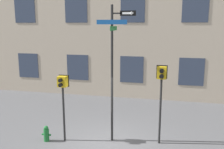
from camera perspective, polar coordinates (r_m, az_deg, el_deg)
name	(u,v)px	position (r m, az deg, el deg)	size (l,w,h in m)	color
ground_plane	(106,147)	(9.58, -1.33, -16.17)	(60.00, 60.00, 0.00)	#515154
street_sign_pole	(114,63)	(9.13, 0.37, 2.53)	(1.40, 1.06, 5.12)	black
pedestrian_signal_left	(63,90)	(9.52, -11.19, -3.39)	(0.40, 0.40, 2.57)	black
pedestrian_signal_right	(161,83)	(9.19, 11.22, -1.85)	(0.40, 0.40, 2.98)	black
fire_hydrant	(46,134)	(10.19, -14.78, -12.95)	(0.36, 0.20, 0.62)	#196028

